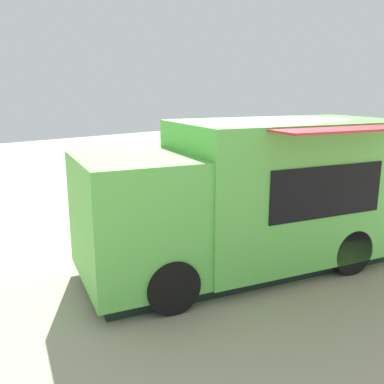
# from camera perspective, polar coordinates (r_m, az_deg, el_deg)

# --- Properties ---
(ground_plane) EXTENTS (40.00, 40.00, 0.00)m
(ground_plane) POSITION_cam_1_polar(r_m,az_deg,el_deg) (7.99, 7.29, -7.87)
(ground_plane) COLOR #B1A88C
(food_truck) EXTENTS (5.61, 3.88, 2.41)m
(food_truck) POSITION_cam_1_polar(r_m,az_deg,el_deg) (7.01, 7.82, -0.96)
(food_truck) COLOR #65C751
(food_truck) RESTS_ON ground_plane
(person_customer) EXTENTS (0.52, 0.76, 0.89)m
(person_customer) POSITION_cam_1_polar(r_m,az_deg,el_deg) (10.22, -13.29, -1.25)
(person_customer) COLOR black
(person_customer) RESTS_ON ground_plane
(planter_flowering_far) EXTENTS (0.50, 0.50, 0.75)m
(planter_flowering_far) POSITION_cam_1_polar(r_m,az_deg,el_deg) (12.56, 4.03, 1.87)
(planter_flowering_far) COLOR silver
(planter_flowering_far) RESTS_ON ground_plane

